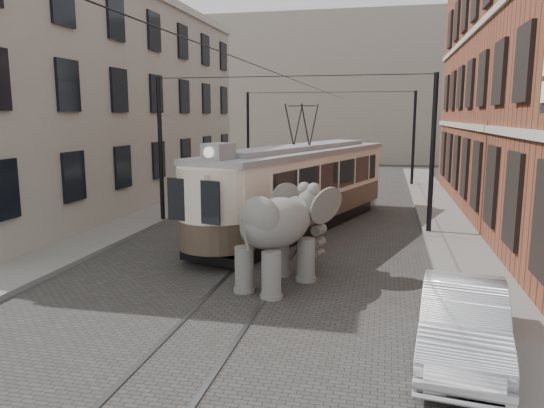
# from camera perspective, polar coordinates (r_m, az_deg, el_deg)

# --- Properties ---
(ground) EXTENTS (120.00, 120.00, 0.00)m
(ground) POSITION_cam_1_polar(r_m,az_deg,el_deg) (15.09, -1.64, -7.49)
(ground) COLOR #3C3A37
(tram_rails) EXTENTS (1.54, 80.00, 0.02)m
(tram_rails) POSITION_cam_1_polar(r_m,az_deg,el_deg) (15.09, -1.64, -7.45)
(tram_rails) COLOR slate
(tram_rails) RESTS_ON ground
(sidewalk_right) EXTENTS (2.00, 60.00, 0.15)m
(sidewalk_right) POSITION_cam_1_polar(r_m,az_deg,el_deg) (14.87, 21.66, -8.16)
(sidewalk_right) COLOR slate
(sidewalk_right) RESTS_ON ground
(sidewalk_left) EXTENTS (2.00, 60.00, 0.15)m
(sidewalk_left) POSITION_cam_1_polar(r_m,az_deg,el_deg) (17.75, -22.56, -5.36)
(sidewalk_left) COLOR slate
(sidewalk_left) RESTS_ON ground
(stucco_building) EXTENTS (7.00, 24.00, 10.00)m
(stucco_building) POSITION_cam_1_polar(r_m,az_deg,el_deg) (28.04, -19.11, 10.28)
(stucco_building) COLOR #9D9282
(stucco_building) RESTS_ON ground
(distant_block) EXTENTS (28.00, 10.00, 14.00)m
(distant_block) POSITION_cam_1_polar(r_m,az_deg,el_deg) (54.16, 8.84, 12.27)
(distant_block) COLOR #9D9282
(distant_block) RESTS_ON ground
(catenary) EXTENTS (11.00, 30.20, 6.00)m
(catenary) POSITION_cam_1_polar(r_m,az_deg,el_deg) (19.40, 1.32, 5.38)
(catenary) COLOR black
(catenary) RESTS_ON ground
(tram) EXTENTS (6.15, 12.48, 4.88)m
(tram) POSITION_cam_1_polar(r_m,az_deg,el_deg) (20.27, 3.24, 3.96)
(tram) COLOR beige
(tram) RESTS_ON ground
(elephant) EXTENTS (3.81, 4.86, 2.62)m
(elephant) POSITION_cam_1_polar(r_m,az_deg,el_deg) (13.55, 0.46, -3.73)
(elephant) COLOR slate
(elephant) RESTS_ON ground
(parked_car) EXTENTS (1.99, 4.41, 1.41)m
(parked_car) POSITION_cam_1_polar(r_m,az_deg,el_deg) (10.38, 20.28, -12.14)
(parked_car) COLOR #B5B5BA
(parked_car) RESTS_ON ground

